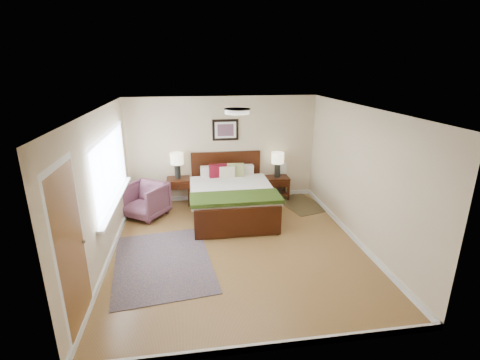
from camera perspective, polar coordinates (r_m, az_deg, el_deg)
The scene contains 18 objects.
floor at distance 6.52m, azimuth -0.43°, elevation -10.81°, with size 5.00×5.00×0.00m, color olive.
back_wall at distance 8.40m, azimuth -2.85°, elevation 5.07°, with size 4.50×0.04×2.50m, color beige.
front_wall at distance 3.76m, azimuth 5.00°, elevation -12.47°, with size 4.50×0.04×2.50m, color beige.
left_wall at distance 6.13m, azimuth -21.77°, elevation -1.30°, with size 0.04×5.00×2.50m, color beige.
right_wall at distance 6.69m, azimuth 19.01°, elevation 0.59°, with size 0.04×5.00×2.50m, color beige.
ceiling at distance 5.73m, azimuth -0.49°, elevation 11.59°, with size 4.50×5.00×0.02m, color white.
window at distance 6.73m, azimuth -20.19°, elevation 1.71°, with size 0.11×2.72×1.32m.
door at distance 4.65m, azimuth -25.92°, elevation -10.56°, with size 0.06×1.00×2.18m.
ceil_fixture at distance 5.74m, azimuth -0.49°, elevation 11.25°, with size 0.44×0.44×0.08m.
bed at distance 7.58m, azimuth -1.44°, elevation -1.97°, with size 1.80×2.18×1.17m.
wall_art at distance 8.28m, azimuth -2.40°, elevation 8.21°, with size 0.62×0.05×0.50m.
nightstand_left at distance 8.33m, azimuth -10.09°, elevation -0.60°, with size 0.53×0.48×0.64m.
nightstand_right at distance 8.64m, azimuth 6.08°, elevation -0.87°, with size 0.56×0.42×0.56m.
lamp_left at distance 8.19m, azimuth -10.29°, elevation 3.04°, with size 0.30×0.30×0.61m.
lamp_right at distance 8.47m, azimuth 6.20°, elevation 3.20°, with size 0.30×0.30×0.61m.
armchair at distance 7.84m, azimuth -15.31°, elevation -3.25°, with size 0.80×0.83×0.75m, color brown.
rug_persian at distance 6.17m, azimuth -12.53°, elevation -13.00°, with size 1.57×2.22×0.01m, color #0D1841.
rug_navy at distance 8.49m, azimuth 9.98°, elevation -3.87°, with size 0.84×1.26×0.01m, color black.
Camera 1 is at (-0.79, -5.64, 3.17)m, focal length 26.00 mm.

